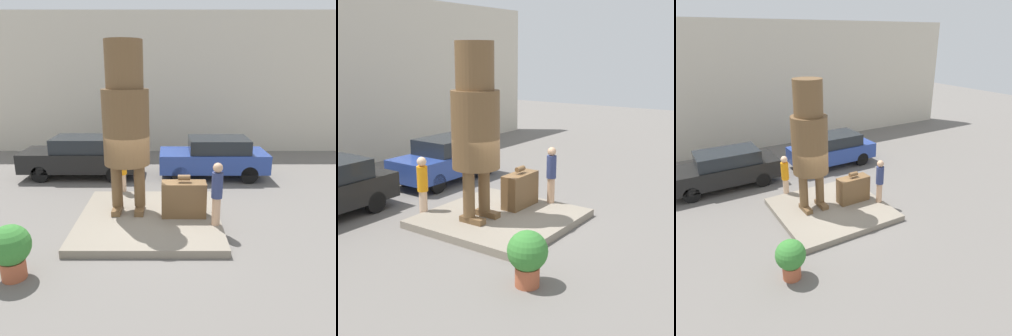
# 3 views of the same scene
# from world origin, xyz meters

# --- Properties ---
(ground_plane) EXTENTS (60.00, 60.00, 0.00)m
(ground_plane) POSITION_xyz_m (0.00, 0.00, 0.00)
(ground_plane) COLOR slate
(pedestal) EXTENTS (4.04, 3.95, 0.21)m
(pedestal) POSITION_xyz_m (0.00, 0.00, 0.11)
(pedestal) COLOR gray
(pedestal) RESTS_ON ground_plane
(building_backdrop) EXTENTS (28.00, 0.60, 7.17)m
(building_backdrop) POSITION_xyz_m (0.00, 9.23, 3.58)
(building_backdrop) COLOR beige
(building_backdrop) RESTS_ON ground_plane
(statue_figure) EXTENTS (1.31, 1.31, 4.84)m
(statue_figure) POSITION_xyz_m (-0.63, 0.35, 3.04)
(statue_figure) COLOR brown
(statue_figure) RESTS_ON pedestal
(giant_suitcase) EXTENTS (1.27, 0.52, 1.24)m
(giant_suitcase) POSITION_xyz_m (0.99, -0.01, 0.73)
(giant_suitcase) COLOR brown
(giant_suitcase) RESTS_ON pedestal
(tourist) EXTENTS (0.30, 0.30, 1.75)m
(tourist) POSITION_xyz_m (1.84, -0.59, 1.17)
(tourist) COLOR tan
(tourist) RESTS_ON pedestal
(parked_car_black) EXTENTS (4.79, 1.81, 1.68)m
(parked_car_black) POSITION_xyz_m (-2.98, 4.38, 0.88)
(parked_car_black) COLOR black
(parked_car_black) RESTS_ON ground_plane
(parked_car_blue) EXTENTS (4.34, 1.85, 1.65)m
(parked_car_blue) POSITION_xyz_m (2.44, 4.29, 0.87)
(parked_car_blue) COLOR #284293
(parked_car_blue) RESTS_ON ground_plane
(planter_pot) EXTENTS (0.86, 0.86, 1.21)m
(planter_pot) POSITION_xyz_m (-2.74, -2.70, 0.70)
(planter_pot) COLOR #AD5638
(planter_pot) RESTS_ON ground_plane
(worker_hivis) EXTENTS (0.31, 0.31, 1.84)m
(worker_hivis) POSITION_xyz_m (-1.04, 2.04, 1.01)
(worker_hivis) COLOR beige
(worker_hivis) RESTS_ON ground_plane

